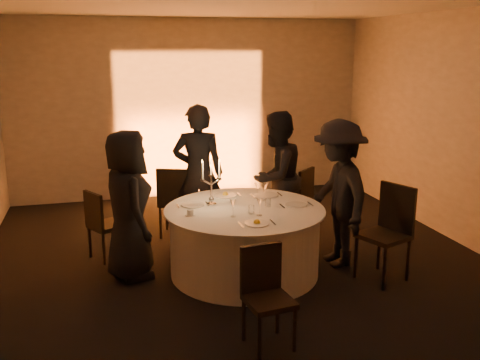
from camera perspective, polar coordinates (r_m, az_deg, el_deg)
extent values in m
plane|color=black|center=(6.25, 0.48, -9.82)|extent=(7.00, 7.00, 0.00)
plane|color=#9F9A94|center=(9.19, -5.34, 7.56)|extent=(7.00, 0.00, 7.00)
plane|color=#9F9A94|center=(2.72, 20.74, -9.12)|extent=(7.00, 0.00, 7.00)
cube|color=black|center=(9.18, -4.82, -1.67)|extent=(0.25, 0.12, 0.10)
cylinder|color=black|center=(6.24, 0.48, -9.69)|extent=(0.60, 0.60, 0.03)
cylinder|color=black|center=(6.11, 0.49, -6.60)|extent=(0.20, 0.20, 0.75)
cylinder|color=white|center=(6.11, 0.49, -6.60)|extent=(1.68, 1.68, 0.75)
cylinder|color=white|center=(5.98, 0.49, -3.15)|extent=(1.80, 1.80, 0.02)
cube|color=black|center=(6.72, -13.97, -4.73)|extent=(0.51, 0.51, 0.05)
cube|color=black|center=(6.57, -15.35, -3.12)|extent=(0.22, 0.34, 0.43)
cylinder|color=black|center=(6.74, -11.97, -6.46)|extent=(0.04, 0.04, 0.40)
cylinder|color=black|center=(7.00, -13.43, -5.77)|extent=(0.04, 0.04, 0.40)
cylinder|color=black|center=(6.58, -14.32, -7.10)|extent=(0.04, 0.04, 0.40)
cylinder|color=black|center=(6.85, -15.73, -6.36)|extent=(0.04, 0.04, 0.40)
cube|color=black|center=(7.35, -6.82, -2.35)|extent=(0.55, 0.55, 0.05)
cube|color=black|center=(7.10, -7.22, -0.74)|extent=(0.41, 0.19, 0.49)
cylinder|color=black|center=(7.55, -5.12, -3.74)|extent=(0.04, 0.04, 0.46)
cylinder|color=black|center=(7.63, -7.81, -3.63)|extent=(0.04, 0.04, 0.46)
cylinder|color=black|center=(7.21, -5.66, -4.61)|extent=(0.04, 0.04, 0.46)
cylinder|color=black|center=(7.29, -8.48, -4.49)|extent=(0.04, 0.04, 0.46)
cube|color=black|center=(7.49, 5.79, -2.22)|extent=(0.56, 0.56, 0.05)
cube|color=black|center=(7.34, 7.08, -0.58)|extent=(0.33, 0.29, 0.46)
cylinder|color=black|center=(7.78, 5.25, -3.32)|extent=(0.04, 0.04, 0.43)
cylinder|color=black|center=(7.49, 3.97, -3.97)|extent=(0.04, 0.04, 0.43)
cylinder|color=black|center=(7.63, 7.51, -3.74)|extent=(0.04, 0.04, 0.43)
cylinder|color=black|center=(7.34, 6.29, -4.42)|extent=(0.04, 0.04, 0.43)
cube|color=black|center=(6.10, 15.02, -5.80)|extent=(0.60, 0.60, 0.05)
cube|color=black|center=(6.17, 16.41, -2.85)|extent=(0.21, 0.45, 0.53)
cylinder|color=black|center=(6.16, 12.24, -8.00)|extent=(0.04, 0.04, 0.50)
cylinder|color=black|center=(5.93, 15.15, -9.08)|extent=(0.04, 0.04, 0.50)
cylinder|color=black|center=(6.45, 14.60, -7.13)|extent=(0.04, 0.04, 0.50)
cylinder|color=black|center=(6.23, 17.46, -8.10)|extent=(0.04, 0.04, 0.50)
cube|color=black|center=(4.67, 3.12, -12.80)|extent=(0.43, 0.43, 0.05)
cube|color=black|center=(4.71, 2.24, -9.36)|extent=(0.38, 0.09, 0.44)
cylinder|color=black|center=(4.58, 2.08, -16.41)|extent=(0.04, 0.04, 0.41)
cylinder|color=black|center=(4.71, 5.85, -15.57)|extent=(0.04, 0.04, 0.41)
cylinder|color=black|center=(4.84, 0.41, -14.61)|extent=(0.04, 0.04, 0.41)
cylinder|color=black|center=(4.97, 4.01, -13.88)|extent=(0.04, 0.04, 0.41)
imported|color=black|center=(6.00, -11.84, -2.64)|extent=(0.68, 0.90, 1.67)
imported|color=black|center=(7.02, -4.47, 0.70)|extent=(0.75, 0.58, 1.82)
imported|color=black|center=(7.01, 3.89, 0.29)|extent=(1.06, 1.03, 1.73)
imported|color=black|center=(6.32, 10.43, -1.43)|extent=(0.65, 1.12, 1.73)
cylinder|color=white|center=(6.11, -5.08, -2.65)|extent=(0.26, 0.26, 0.01)
cube|color=#B8B8BC|center=(6.09, -6.65, -2.77)|extent=(0.01, 0.17, 0.01)
cube|color=#B8B8BC|center=(6.14, -3.51, -2.55)|extent=(0.02, 0.17, 0.01)
cylinder|color=white|center=(6.47, -1.56, -1.65)|extent=(0.28, 0.28, 0.01)
cube|color=#B8B8BC|center=(6.44, -3.04, -1.76)|extent=(0.02, 0.17, 0.01)
cube|color=#B8B8BC|center=(6.51, -0.11, -1.56)|extent=(0.01, 0.17, 0.01)
sphere|color=yellow|center=(6.46, -1.57, -1.29)|extent=(0.07, 0.07, 0.07)
cylinder|color=white|center=(6.50, 2.81, -1.61)|extent=(0.29, 0.29, 0.01)
cube|color=#B8B8BC|center=(6.45, 1.37, -1.72)|extent=(0.02, 0.17, 0.01)
cube|color=#B8B8BC|center=(6.55, 4.23, -1.51)|extent=(0.01, 0.17, 0.01)
cylinder|color=white|center=(6.12, 6.02, -2.65)|extent=(0.25, 0.25, 0.01)
cube|color=#B8B8BC|center=(6.06, 4.52, -2.79)|extent=(0.02, 0.17, 0.01)
cube|color=#B8B8BC|center=(6.18, 7.50, -2.54)|extent=(0.01, 0.17, 0.01)
cylinder|color=white|center=(5.46, 1.81, -4.66)|extent=(0.25, 0.25, 0.01)
cube|color=#B8B8BC|center=(5.42, 0.08, -4.82)|extent=(0.02, 0.17, 0.01)
cube|color=#B8B8BC|center=(5.51, 3.51, -4.52)|extent=(0.02, 0.17, 0.01)
sphere|color=yellow|center=(5.45, 1.82, -4.24)|extent=(0.07, 0.07, 0.07)
cylinder|color=white|center=(5.76, -5.32, -3.74)|extent=(0.11, 0.11, 0.01)
cylinder|color=white|center=(5.75, -5.32, -3.41)|extent=(0.07, 0.07, 0.06)
cylinder|color=silver|center=(6.12, -3.06, -2.57)|extent=(0.12, 0.12, 0.02)
sphere|color=silver|center=(6.11, -3.06, -2.09)|extent=(0.06, 0.06, 0.06)
cylinder|color=silver|center=(6.08, -3.08, -1.04)|extent=(0.02, 0.02, 0.30)
cylinder|color=silver|center=(6.03, -3.10, 0.48)|extent=(0.05, 0.05, 0.03)
cylinder|color=silver|center=(6.01, -3.11, 1.44)|extent=(0.02, 0.02, 0.20)
cone|color=orange|center=(5.99, -3.13, 2.52)|extent=(0.02, 0.02, 0.03)
cylinder|color=silver|center=(6.04, -3.55, -0.25)|extent=(0.11, 0.02, 0.07)
cylinder|color=silver|center=(6.03, -4.01, 0.01)|extent=(0.05, 0.05, 0.03)
cylinder|color=silver|center=(6.00, -4.02, 0.96)|extent=(0.02, 0.02, 0.20)
cone|color=orange|center=(5.98, -4.04, 2.05)|extent=(0.02, 0.02, 0.03)
cylinder|color=silver|center=(6.06, -2.63, -0.19)|extent=(0.11, 0.02, 0.07)
cylinder|color=silver|center=(6.07, -2.18, 0.13)|extent=(0.05, 0.05, 0.03)
cylinder|color=silver|center=(6.04, -2.19, 1.07)|extent=(0.02, 0.02, 0.20)
cone|color=orange|center=(6.02, -2.20, 2.15)|extent=(0.02, 0.02, 0.03)
cylinder|color=white|center=(5.74, 2.08, -3.77)|extent=(0.06, 0.06, 0.01)
cylinder|color=white|center=(5.72, 2.09, -3.27)|extent=(0.01, 0.01, 0.10)
cone|color=white|center=(5.70, 2.10, -2.41)|extent=(0.07, 0.07, 0.09)
cylinder|color=white|center=(6.29, 2.59, -2.17)|extent=(0.06, 0.06, 0.01)
cylinder|color=white|center=(6.27, 2.59, -1.72)|extent=(0.01, 0.01, 0.10)
cone|color=white|center=(6.25, 2.60, -0.92)|extent=(0.07, 0.07, 0.09)
cylinder|color=white|center=(6.38, 1.85, -1.93)|extent=(0.06, 0.06, 0.01)
cylinder|color=white|center=(6.36, 1.85, -1.48)|extent=(0.01, 0.01, 0.10)
cone|color=white|center=(6.34, 1.86, -0.70)|extent=(0.07, 0.07, 0.09)
cylinder|color=white|center=(5.69, -0.75, -3.92)|extent=(0.06, 0.06, 0.01)
cylinder|color=white|center=(5.67, -0.75, -3.42)|extent=(0.01, 0.01, 0.10)
cone|color=white|center=(5.65, -0.75, -2.55)|extent=(0.07, 0.07, 0.09)
cylinder|color=white|center=(6.39, 2.69, -1.91)|extent=(0.06, 0.06, 0.01)
cylinder|color=white|center=(6.37, 2.69, -1.46)|extent=(0.01, 0.01, 0.10)
cone|color=white|center=(6.35, 2.70, -0.68)|extent=(0.07, 0.07, 0.09)
cylinder|color=white|center=(5.79, 1.22, -3.17)|extent=(0.07, 0.07, 0.09)
cylinder|color=white|center=(6.05, 3.00, -2.43)|extent=(0.07, 0.07, 0.09)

